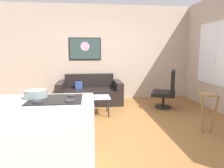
# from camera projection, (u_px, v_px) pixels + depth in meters

# --- Properties ---
(ground) EXTENTS (6.40, 6.40, 0.04)m
(ground) POSITION_uv_depth(u_px,v_px,m) (114.00, 128.00, 3.89)
(ground) COLOR #8E5E30
(back_wall) EXTENTS (6.40, 0.05, 2.80)m
(back_wall) POSITION_uv_depth(u_px,v_px,m) (104.00, 53.00, 6.04)
(back_wall) COLOR #BFA994
(back_wall) RESTS_ON ground
(couch) EXTENTS (1.78, 0.92, 0.80)m
(couch) POSITION_uv_depth(u_px,v_px,m) (90.00, 94.00, 5.65)
(couch) COLOR black
(couch) RESTS_ON ground
(coffee_table) EXTENTS (0.88, 0.51, 0.43)m
(coffee_table) POSITION_uv_depth(u_px,v_px,m) (90.00, 99.00, 4.58)
(coffee_table) COLOR silver
(coffee_table) RESTS_ON ground
(armchair) EXTENTS (0.77, 0.78, 0.98)m
(armchair) POSITION_uv_depth(u_px,v_px,m) (167.00, 90.00, 5.13)
(armchair) COLOR black
(armchair) RESTS_ON ground
(bar_stool) EXTENTS (0.35, 0.34, 0.71)m
(bar_stool) POSITION_uv_depth(u_px,v_px,m) (207.00, 103.00, 3.58)
(bar_stool) COLOR olive
(bar_stool) RESTS_ON ground
(kitchen_counter) EXTENTS (1.35, 0.70, 0.92)m
(kitchen_counter) POSITION_uv_depth(u_px,v_px,m) (37.00, 137.00, 2.37)
(kitchen_counter) COLOR white
(kitchen_counter) RESTS_ON ground
(mixing_bowl) EXTENTS (0.27, 0.27, 0.10)m
(mixing_bowl) POSITION_uv_depth(u_px,v_px,m) (36.00, 94.00, 2.39)
(mixing_bowl) COLOR gray
(mixing_bowl) RESTS_ON kitchen_counter
(wall_painting) EXTENTS (0.94, 0.03, 0.65)m
(wall_painting) POSITION_uv_depth(u_px,v_px,m) (85.00, 49.00, 5.91)
(wall_painting) COLOR black
(window) EXTENTS (0.03, 1.49, 1.54)m
(window) POSITION_uv_depth(u_px,v_px,m) (216.00, 54.00, 4.83)
(window) COLOR silver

